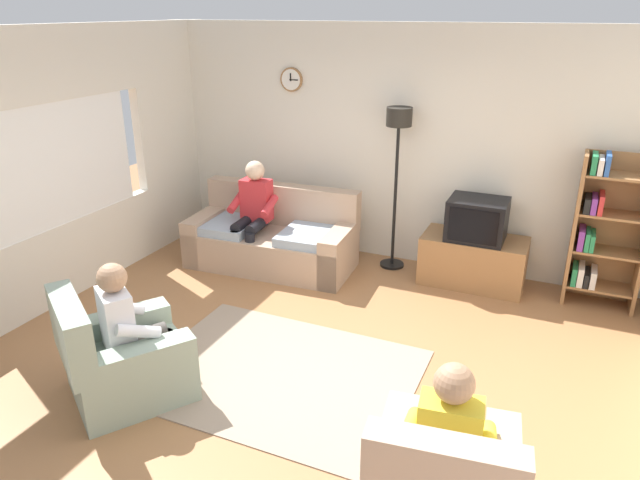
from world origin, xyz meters
TOP-DOWN VIEW (x-y plane):
  - ground_plane at (0.00, 0.00)m, footprint 12.00×12.00m
  - back_wall_assembly at (-0.00, 2.66)m, footprint 6.20×0.17m
  - left_wall_assembly at (-2.86, 0.03)m, footprint 0.12×5.80m
  - couch at (-1.26, 1.81)m, footprint 1.95×0.99m
  - tv_stand at (0.98, 2.25)m, footprint 1.10×0.56m
  - tv at (0.98, 2.23)m, footprint 0.60×0.49m
  - bookshelf at (2.19, 2.32)m, footprint 0.68×0.36m
  - floor_lamp at (0.04, 2.35)m, footprint 0.28×0.28m
  - armchair_near_window at (-1.14, -0.85)m, footprint 1.16×1.18m
  - area_rug at (-0.16, -0.15)m, footprint 2.20×1.70m
  - person_on_couch at (-1.45, 1.70)m, footprint 0.53×0.55m
  - person_in_left_armchair at (-1.09, -0.78)m, footprint 0.61×0.64m
  - person_in_right_armchair at (1.40, -1.04)m, footprint 0.55×0.57m

SIDE VIEW (x-z plane):
  - ground_plane at x=0.00m, z-range 0.00..0.00m
  - area_rug at x=-0.16m, z-range 0.00..0.01m
  - tv_stand at x=0.98m, z-range 0.00..0.54m
  - armchair_near_window at x=-1.14m, z-range -0.16..0.74m
  - couch at x=-1.26m, z-range -0.14..0.76m
  - person_in_left_armchair at x=-1.09m, z-range 0.04..1.16m
  - person_in_right_armchair at x=1.40m, z-range 0.04..1.16m
  - person_on_couch at x=-1.45m, z-range 0.08..1.32m
  - tv at x=0.98m, z-range 0.54..0.98m
  - bookshelf at x=2.19m, z-range 0.00..1.57m
  - left_wall_assembly at x=-2.86m, z-range -0.01..2.69m
  - back_wall_assembly at x=0.00m, z-range 0.00..2.70m
  - floor_lamp at x=0.04m, z-range 0.53..2.38m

